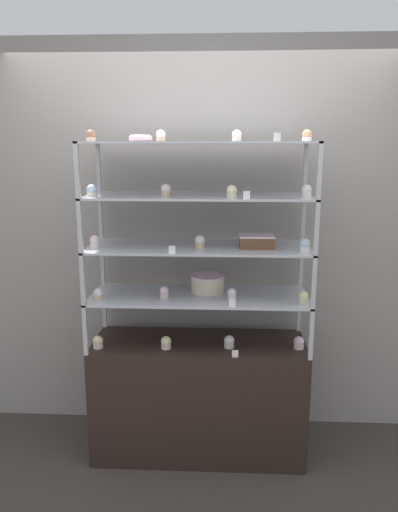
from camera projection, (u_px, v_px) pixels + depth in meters
ground_plane at (199, 448)px, 3.25m from camera, size 20.00×20.00×0.00m
back_wall at (202, 241)px, 3.35m from camera, size 8.00×0.05×2.60m
display_base at (199, 396)px, 3.17m from camera, size 1.31×0.49×0.74m
display_riser_lower at (199, 298)px, 3.03m from camera, size 1.31×0.49×0.30m
display_riser_middle at (199, 249)px, 2.97m from camera, size 1.31×0.49×0.30m
display_riser_upper at (199, 198)px, 2.90m from camera, size 1.31×0.49×0.30m
display_riser_top at (199, 145)px, 2.84m from camera, size 1.31×0.49×0.30m
layer_cake_centerpiece at (208, 283)px, 3.09m from camera, size 0.21×0.21×0.10m
sheet_cake_frosted at (256, 241)px, 2.93m from camera, size 0.20×0.16×0.07m
cupcake_0 at (98, 342)px, 2.99m from camera, size 0.06×0.06×0.08m
cupcake_1 at (166, 343)px, 2.98m from camera, size 0.06×0.06×0.08m
cupcake_2 at (229, 342)px, 3.00m from camera, size 0.06×0.06×0.08m
cupcake_3 at (299, 343)px, 2.98m from camera, size 0.06×0.06×0.08m
price_tag_0 at (235, 354)px, 2.86m from camera, size 0.04×0.00×0.04m
cupcake_4 at (98, 294)px, 2.92m from camera, size 0.05×0.05×0.07m
cupcake_5 at (164, 292)px, 2.96m from camera, size 0.05×0.05×0.07m
cupcake_6 at (232, 294)px, 2.93m from camera, size 0.05×0.05×0.07m
cupcake_7 at (304, 297)px, 2.86m from camera, size 0.05×0.05×0.07m
price_tag_1 at (232, 303)px, 2.79m from camera, size 0.04×0.00×0.04m
cupcake_8 at (95, 242)px, 2.90m from camera, size 0.06×0.06×0.07m
cupcake_9 at (200, 242)px, 2.90m from camera, size 0.06×0.06×0.07m
cupcake_10 at (305, 245)px, 2.80m from camera, size 0.06×0.06×0.07m
price_tag_2 at (172, 250)px, 2.75m from camera, size 0.04×0.00×0.04m
cupcake_11 at (92, 191)px, 2.81m from camera, size 0.06×0.06×0.07m
cupcake_12 at (166, 190)px, 2.86m from camera, size 0.06×0.06×0.07m
cupcake_13 at (232, 191)px, 2.76m from camera, size 0.06×0.06×0.07m
cupcake_14 at (307, 191)px, 2.79m from camera, size 0.06×0.06×0.07m
price_tag_3 at (247, 195)px, 2.66m from camera, size 0.04×0.00×0.04m
cupcake_15 at (91, 136)px, 2.74m from camera, size 0.05×0.05×0.06m
cupcake_16 at (161, 136)px, 2.74m from camera, size 0.05×0.05×0.06m
cupcake_17 at (237, 136)px, 2.74m from camera, size 0.05×0.05×0.06m
cupcake_18 at (307, 136)px, 2.72m from camera, size 0.05×0.05×0.06m
price_tag_4 at (277, 137)px, 2.59m from camera, size 0.04×0.00×0.04m
donut_glazed at (141, 138)px, 2.85m from camera, size 0.13×0.13×0.04m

